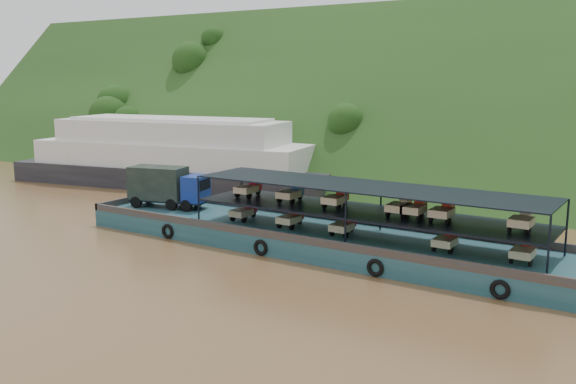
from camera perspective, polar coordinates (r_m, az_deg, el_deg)
The scene contains 4 objects.
ground at distance 42.64m, azimuth 0.08°, elevation -5.11°, with size 160.00×160.00×0.00m, color brown.
hillside at distance 74.86m, azimuth 15.14°, elevation 1.26°, with size 140.00×28.00×28.00m, color #1C3714.
cargo_barge at distance 43.13m, azimuth 1.51°, elevation -3.43°, with size 35.00×7.18×4.54m.
passenger_ferry at distance 68.10m, azimuth -10.29°, elevation 3.17°, with size 35.78×14.84×7.04m.
Camera 1 is at (22.20, -34.58, 11.37)m, focal length 40.00 mm.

